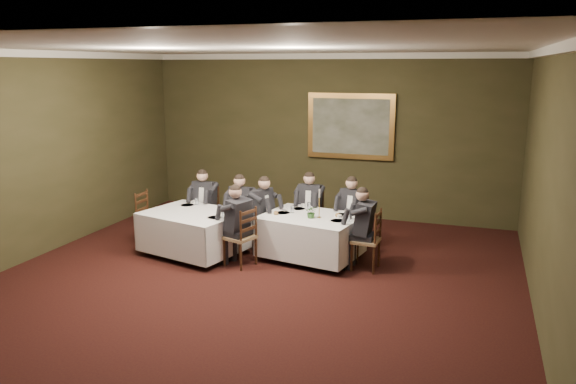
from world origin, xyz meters
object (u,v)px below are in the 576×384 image
Objects in this scene: chair_main_backright at (353,234)px; diner_main_endleft at (261,222)px; table_second at (193,230)px; diner_main_backright at (353,222)px; diner_sec_backleft at (206,213)px; centerpiece at (312,211)px; diner_sec_backright at (242,219)px; table_main at (311,234)px; chair_sec_endright at (241,249)px; diner_main_backleft at (310,216)px; diner_sec_endright at (240,236)px; chair_main_endright at (366,252)px; chair_main_backleft at (310,228)px; chair_sec_endleft at (152,230)px; painting at (351,126)px; candlestick at (319,207)px; chair_sec_backleft at (206,224)px; chair_sec_backright at (243,231)px; chair_main_endleft at (261,234)px.

diner_main_endleft reaches higher than chair_main_backright.
table_second is 2.82m from diner_main_backright.
diner_main_backright is (2.58, 1.16, 0.06)m from table_second.
diner_sec_backleft reaches higher than centerpiece.
table_main is at bearing 171.71° from diner_sec_backright.
chair_sec_endright reaches higher than table_second.
diner_main_backleft is at bearing 107.57° from table_main.
diner_main_backright and diner_sec_endright have the same top height.
diner_main_backleft is 1.66m from chair_main_endright.
diner_main_endleft is (-0.71, -0.69, 0.00)m from diner_main_backleft.
chair_main_backleft is 1.00× the size of chair_sec_endleft.
painting is (-0.05, 3.01, 1.11)m from centerpiece.
chair_main_backright reaches higher than table_main.
chair_main_backright is 2.01× the size of candlestick.
chair_main_backright and chair_sec_endright have the same top height.
painting is (1.00, 3.57, 1.71)m from chair_sec_endright.
diner_sec_backright is (0.85, -0.22, 0.23)m from chair_sec_backleft.
diner_main_endleft is at bearing 15.92° from chair_sec_endright.
diner_sec_backright is (-0.40, 0.08, 0.00)m from diner_main_endleft.
chair_sec_backleft is 1.00× the size of chair_sec_endright.
table_second is 1.89× the size of chair_sec_backleft.
chair_main_backleft is 2.02m from diner_sec_backleft.
diner_sec_backleft is 1.71m from chair_sec_endright.
diner_main_endleft is (-1.55, -0.55, 0.23)m from chair_main_backright.
chair_sec_backright is at bearing 39.04° from chair_sec_endright.
chair_sec_endright is (-0.01, -0.87, 0.00)m from chair_main_endleft.
diner_main_backleft is 1.72m from diner_sec_endright.
centerpiece is (1.03, -0.30, 0.37)m from diner_main_endleft.
chair_main_endright is 0.54× the size of painting.
chair_main_endleft and chair_sec_endleft have the same top height.
chair_sec_backright reaches higher than table_main.
diner_main_backright is at bearing -30.79° from chair_sec_endright.
chair_sec_endright is (-0.73, -1.57, 0.00)m from chair_main_backleft.
chair_main_endleft is 1.00× the size of chair_sec_backleft.
chair_main_endright is (0.43, -0.90, -0.23)m from diner_main_backright.
painting is (2.01, 3.32, 1.54)m from table_second.
centerpiece is (2.28, -0.59, 0.37)m from diner_sec_backleft.
diner_main_endleft is 1.13m from centerpiece.
centerpiece is at bearing 90.09° from diner_main_endleft.
chair_main_endleft is 2.06m from chair_sec_endleft.
chair_sec_endright is at bearing 55.47° from chair_main_backright.
diner_main_backleft is 1.27m from diner_sec_backright.
diner_main_backleft is 2.01m from chair_sec_backleft.
diner_main_endleft reaches higher than chair_main_endright.
table_main is 0.45m from centerpiece.
diner_sec_backleft is at bearing -10.66° from chair_sec_backright.
diner_main_backleft is 1.35× the size of chair_sec_backright.
diner_sec_endright is (-0.74, -1.57, 0.23)m from chair_main_backleft.
candlestick is (1.17, 0.63, 0.43)m from diner_sec_endright.
diner_main_endleft reaches higher than centerpiece.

